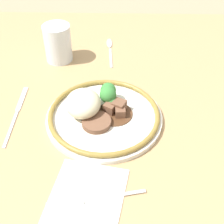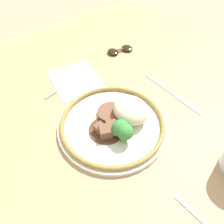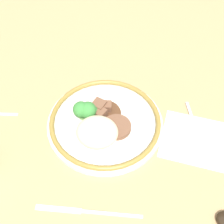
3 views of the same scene
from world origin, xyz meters
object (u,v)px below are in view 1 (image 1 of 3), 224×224
plate (101,112)px  fork (87,200)px  knife (17,112)px  juice_glass (58,44)px  spoon (110,47)px

plate → fork: (-0.23, 0.02, -0.02)m
plate → fork: 0.23m
knife → juice_glass: bearing=-16.1°
plate → juice_glass: (0.26, 0.14, 0.03)m
spoon → knife: bearing=142.0°
fork → juice_glass: bearing=-87.7°
juice_glass → knife: size_ratio=0.51×
knife → spoon: 0.39m
juice_glass → spoon: 0.18m
juice_glass → spoon: juice_glass is taller
fork → spoon: size_ratio=1.11×
juice_glass → fork: 0.51m
plate → spoon: bearing=-1.8°
plate → juice_glass: size_ratio=2.54×
plate → fork: plate is taller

